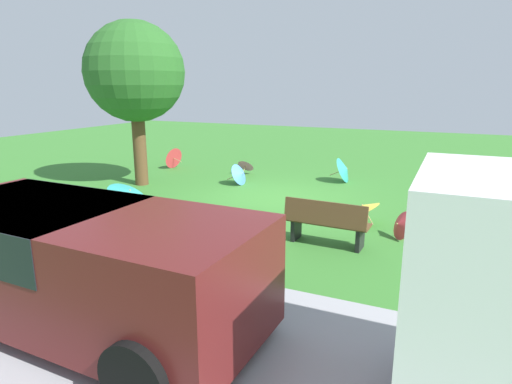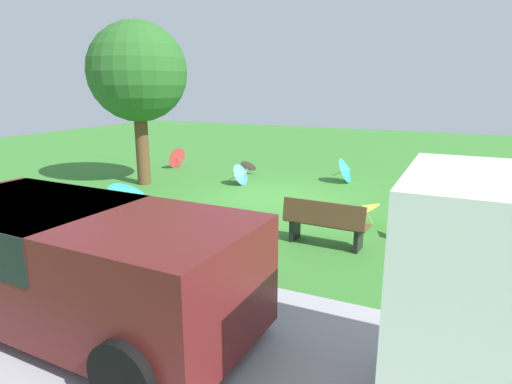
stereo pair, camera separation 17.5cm
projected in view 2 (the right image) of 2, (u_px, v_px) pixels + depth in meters
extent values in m
plane|color=#387A2D|center=(275.00, 198.00, 11.81)|extent=(40.00, 40.00, 0.00)
cube|color=#9E9EA3|center=(72.00, 316.00, 5.80)|extent=(40.00, 3.93, 0.01)
cube|color=#591919|center=(80.00, 261.00, 5.44)|extent=(4.64, 2.00, 1.35)
cube|color=black|center=(28.00, 221.00, 5.75)|extent=(2.62, 1.98, 0.55)
cylinder|color=black|center=(60.00, 250.00, 7.09)|extent=(0.76, 0.24, 0.76)
cylinder|color=black|center=(125.00, 376.00, 4.03)|extent=(0.76, 0.24, 0.76)
cylinder|color=black|center=(229.00, 292.00, 5.67)|extent=(0.76, 0.24, 0.76)
cube|color=brown|center=(326.00, 222.00, 8.29)|extent=(1.62, 0.51, 0.05)
cube|color=brown|center=(323.00, 214.00, 8.07)|extent=(1.60, 0.18, 0.45)
cube|color=black|center=(295.00, 228.00, 8.64)|extent=(0.10, 0.41, 0.45)
cube|color=black|center=(358.00, 239.00, 8.06)|extent=(0.10, 0.41, 0.45)
cylinder|color=brown|center=(142.00, 144.00, 13.23)|extent=(0.40, 0.40, 2.50)
sphere|color=#286023|center=(138.00, 72.00, 12.72)|extent=(2.91, 2.91, 2.91)
cylinder|color=tan|center=(246.00, 171.00, 14.83)|extent=(0.04, 0.29, 0.30)
cone|color=pink|center=(249.00, 165.00, 14.93)|extent=(0.59, 0.51, 0.47)
sphere|color=tan|center=(249.00, 164.00, 14.95)|extent=(0.04, 0.05, 0.05)
cylinder|color=tan|center=(123.00, 206.00, 10.06)|extent=(0.33, 0.06, 0.56)
cone|color=teal|center=(129.00, 192.00, 9.91)|extent=(0.98, 1.02, 0.60)
sphere|color=tan|center=(130.00, 190.00, 9.88)|extent=(0.05, 0.04, 0.05)
cylinder|color=tan|center=(369.00, 218.00, 9.53)|extent=(0.21, 0.03, 0.32)
cone|color=yellow|center=(364.00, 208.00, 9.53)|extent=(0.69, 0.72, 0.48)
sphere|color=tan|center=(362.00, 205.00, 9.53)|extent=(0.05, 0.04, 0.05)
cylinder|color=tan|center=(410.00, 229.00, 8.63)|extent=(0.31, 0.22, 0.15)
cone|color=#D8383F|center=(399.00, 226.00, 8.58)|extent=(0.61, 0.68, 0.60)
sphere|color=tan|center=(397.00, 225.00, 8.56)|extent=(0.06, 0.06, 0.05)
cylinder|color=tan|center=(235.00, 177.00, 13.51)|extent=(0.43, 0.05, 0.22)
cone|color=#4C8CE5|center=(242.00, 174.00, 13.35)|extent=(0.46, 0.71, 0.68)
sphere|color=tan|center=(244.00, 173.00, 13.31)|extent=(0.05, 0.04, 0.05)
cylinder|color=tan|center=(181.00, 160.00, 15.92)|extent=(0.40, 0.12, 0.12)
cone|color=#D8383F|center=(176.00, 157.00, 16.08)|extent=(0.50, 0.82, 0.78)
sphere|color=tan|center=(174.00, 157.00, 16.12)|extent=(0.05, 0.04, 0.04)
cylinder|color=tan|center=(339.00, 173.00, 13.78)|extent=(0.42, 0.03, 0.21)
cone|color=teal|center=(347.00, 170.00, 13.63)|extent=(0.51, 0.83, 0.82)
sphere|color=tan|center=(350.00, 169.00, 13.59)|extent=(0.05, 0.04, 0.05)
cylinder|color=tan|center=(456.00, 207.00, 9.96)|extent=(0.47, 0.25, 0.27)
cone|color=#D8383F|center=(442.00, 200.00, 9.92)|extent=(0.88, 1.05, 0.88)
sphere|color=tan|center=(439.00, 199.00, 9.91)|extent=(0.06, 0.05, 0.05)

